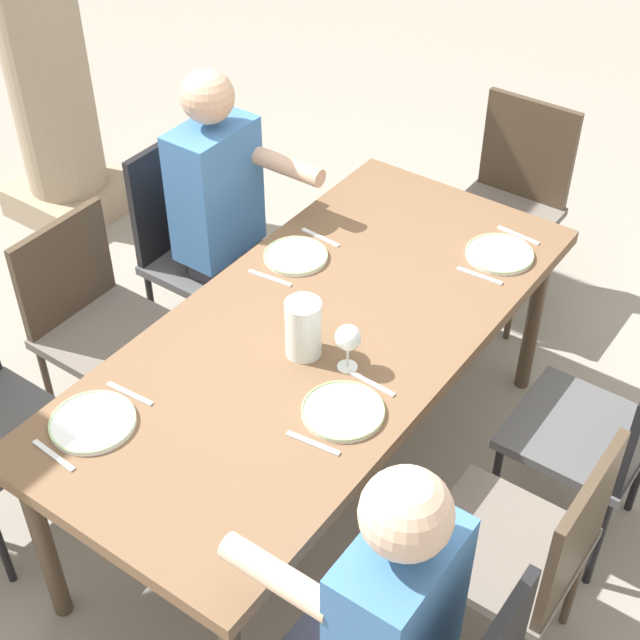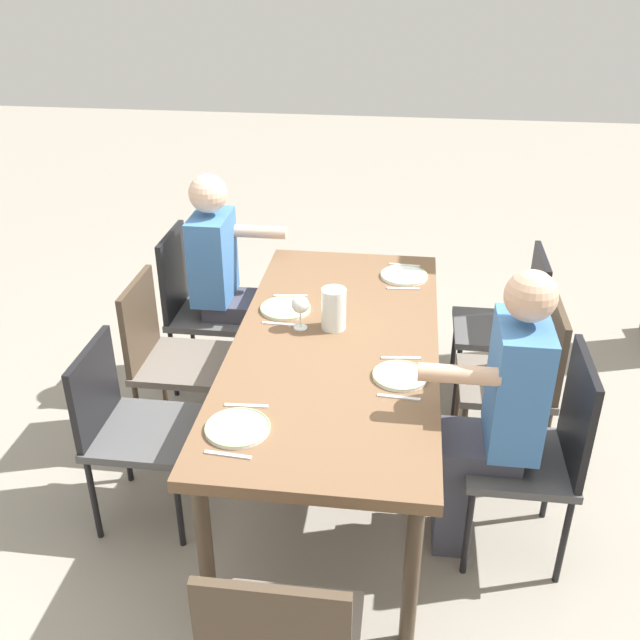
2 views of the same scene
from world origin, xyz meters
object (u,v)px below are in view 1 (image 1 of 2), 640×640
Objects in this scene: chair_mid_south at (530,547)px; wine_glass_1 at (348,338)px; dining_table at (320,344)px; chair_head_east at (511,195)px; chair_mid_north at (95,317)px; plate_0 at (93,422)px; diner_man_white at (231,223)px; plate_2 at (296,256)px; plate_3 at (500,254)px; chair_east_south at (605,431)px; chair_east_north at (195,240)px; diner_woman_green at (371,627)px; water_pitcher at (303,331)px; plate_1 at (343,411)px.

chair_mid_south is 0.80m from wine_glass_1.
dining_table is 2.17× the size of chair_head_east.
wine_glass_1 is at bearing -84.38° from chair_mid_north.
diner_man_white is at bearing 19.96° from plate_0.
chair_mid_north reaches higher than dining_table.
chair_mid_north is at bearing 129.01° from plate_2.
chair_mid_south is 3.91× the size of plate_2.
chair_east_south is at bearing -119.58° from plate_3.
plate_0 is at bearing 157.99° from plate_3.
chair_east_north is 3.93× the size of plate_3.
diner_woman_green reaches higher than chair_east_north.
diner_man_white is at bearing -89.14° from chair_east_north.
chair_east_north is (0.37, 0.88, -0.15)m from dining_table.
plate_0 is (0.04, 0.99, 0.09)m from diner_woman_green.
water_pitcher reaches higher than plate_2.
plate_1 is at bearing -133.19° from plate_2.
plate_2 is at bearing -104.73° from diner_man_white.
plate_1 is at bearing -123.60° from diner_man_white.
chair_mid_south reaches higher than chair_mid_north.
diner_man_white reaches higher than water_pitcher.
wine_glass_1 is at bearing -173.50° from chair_head_east.
chair_east_north is at bearing 0.84° from chair_mid_north.
plate_1 is (-0.64, -0.96, 0.07)m from diner_man_white.
chair_mid_north is 1.75m from chair_mid_south.
diner_man_white is 1.03m from plate_3.
chair_head_east is 2.31m from diner_woman_green.
chair_mid_north reaches higher than plate_2.
wine_glass_1 is at bearing 30.51° from plate_1.
chair_east_south is 1.16m from diner_woman_green.
chair_mid_north is (-0.20, 0.87, -0.17)m from dining_table.
chair_mid_north is 0.70× the size of diner_woman_green.
chair_east_south is 1.57m from diner_man_white.
water_pitcher is (-1.55, -0.02, 0.32)m from chair_head_east.
chair_mid_north is 0.96m from water_pitcher.
plate_1 is 0.78m from plate_2.
wine_glass_1 is 0.67× the size of plate_3.
water_pitcher is (-0.02, 0.15, -0.03)m from wine_glass_1.
diner_woman_green is 0.97× the size of diner_man_white.
plate_0 and plate_2 have the same top height.
wine_glass_1 is (-1.53, -0.17, 0.35)m from chair_head_east.
diner_woman_green is (-1.13, 0.17, 0.18)m from chair_east_south.
water_pitcher is (-0.49, 0.85, 0.34)m from chair_east_south.
plate_3 is at bearing -8.09° from wine_glass_1.
chair_east_north is 1.20m from wine_glass_1.
dining_table is 0.78m from plate_0.
water_pitcher is (-0.49, -0.91, 0.31)m from chair_east_north.
chair_mid_south is at bearing -107.89° from chair_east_north.
chair_mid_south is at bearing -98.34° from wine_glass_1.
chair_mid_north is 1.18m from plate_1.
plate_3 is (0.43, -0.58, -0.00)m from plate_2.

